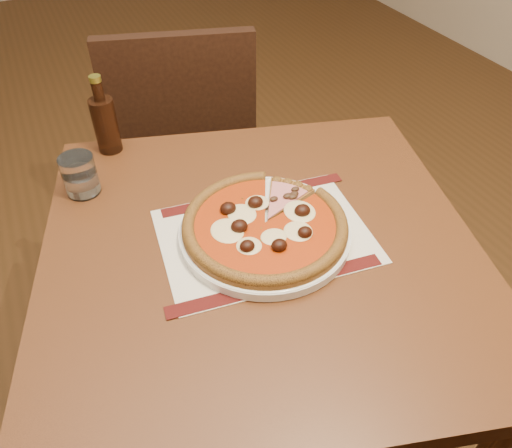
{
  "coord_description": "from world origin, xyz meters",
  "views": [
    {
      "loc": [
        -0.22,
        -1.76,
        1.4
      ],
      "look_at": [
        0.07,
        -1.14,
        0.78
      ],
      "focal_mm": 35.0,
      "sensor_mm": 36.0,
      "label": 1
    }
  ],
  "objects_px": {
    "pizza": "(265,224)",
    "water_glass": "(80,175)",
    "plate": "(265,232)",
    "table": "(260,279)",
    "chair_far": "(185,140)",
    "bottle": "(105,122)"
  },
  "relations": [
    {
      "from": "pizza",
      "to": "water_glass",
      "type": "relative_size",
      "value": 3.63
    },
    {
      "from": "pizza",
      "to": "table",
      "type": "bearing_deg",
      "value": -140.06
    },
    {
      "from": "plate",
      "to": "table",
      "type": "bearing_deg",
      "value": -140.06
    },
    {
      "from": "table",
      "to": "water_glass",
      "type": "bearing_deg",
      "value": 132.49
    },
    {
      "from": "table",
      "to": "water_glass",
      "type": "height_order",
      "value": "water_glass"
    },
    {
      "from": "water_glass",
      "to": "bottle",
      "type": "bearing_deg",
      "value": 57.15
    },
    {
      "from": "table",
      "to": "chair_far",
      "type": "relative_size",
      "value": 1.09
    },
    {
      "from": "chair_far",
      "to": "pizza",
      "type": "distance_m",
      "value": 0.79
    },
    {
      "from": "plate",
      "to": "water_glass",
      "type": "distance_m",
      "value": 0.4
    },
    {
      "from": "table",
      "to": "chair_far",
      "type": "bearing_deg",
      "value": 83.59
    },
    {
      "from": "water_glass",
      "to": "chair_far",
      "type": "bearing_deg",
      "value": 52.3
    },
    {
      "from": "pizza",
      "to": "water_glass",
      "type": "xyz_separation_m",
      "value": [
        -0.28,
        0.28,
        0.01
      ]
    },
    {
      "from": "table",
      "to": "plate",
      "type": "relative_size",
      "value": 3.09
    },
    {
      "from": "chair_far",
      "to": "bottle",
      "type": "height_order",
      "value": "bottle"
    },
    {
      "from": "table",
      "to": "bottle",
      "type": "xyz_separation_m",
      "value": [
        -0.18,
        0.43,
        0.17
      ]
    },
    {
      "from": "table",
      "to": "plate",
      "type": "height_order",
      "value": "plate"
    },
    {
      "from": "bottle",
      "to": "pizza",
      "type": "bearing_deg",
      "value": -64.65
    },
    {
      "from": "table",
      "to": "plate",
      "type": "distance_m",
      "value": 0.11
    },
    {
      "from": "chair_far",
      "to": "water_glass",
      "type": "distance_m",
      "value": 0.64
    },
    {
      "from": "pizza",
      "to": "water_glass",
      "type": "bearing_deg",
      "value": 135.11
    },
    {
      "from": "bottle",
      "to": "table",
      "type": "bearing_deg",
      "value": -66.84
    },
    {
      "from": "water_glass",
      "to": "bottle",
      "type": "height_order",
      "value": "bottle"
    }
  ]
}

